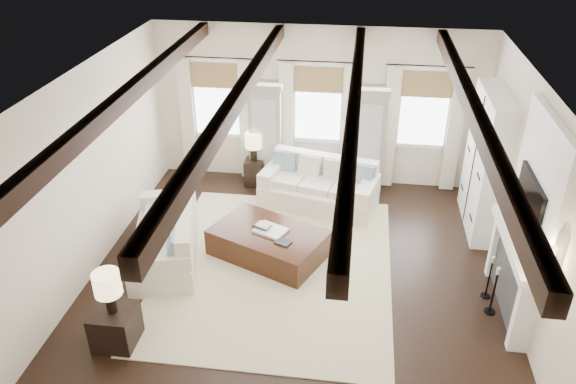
# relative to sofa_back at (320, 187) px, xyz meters

# --- Properties ---
(ground) EXTENTS (7.50, 7.50, 0.00)m
(ground) POSITION_rel_sofa_back_xyz_m (-0.16, -2.68, -0.37)
(ground) COLOR black
(ground) RESTS_ON ground
(room_shell) EXTENTS (6.54, 7.54, 3.22)m
(room_shell) POSITION_rel_sofa_back_xyz_m (0.59, -1.78, 1.52)
(room_shell) COLOR #F2E5CF
(room_shell) RESTS_ON ground
(area_rug) EXTENTS (3.71, 4.53, 0.02)m
(area_rug) POSITION_rel_sofa_back_xyz_m (-0.53, -2.14, -0.36)
(area_rug) COLOR beige
(area_rug) RESTS_ON ground
(sofa_back) EXTENTS (2.34, 1.47, 0.93)m
(sofa_back) POSITION_rel_sofa_back_xyz_m (0.00, 0.00, 0.00)
(sofa_back) COLOR silver
(sofa_back) RESTS_ON ground
(sofa_left) EXTENTS (1.49, 2.36, 0.94)m
(sofa_left) POSITION_rel_sofa_back_xyz_m (-2.33, -2.06, 0.00)
(sofa_left) COLOR silver
(sofa_left) RESTS_ON ground
(ottoman) EXTENTS (2.11, 1.77, 0.47)m
(ottoman) POSITION_rel_sofa_back_xyz_m (-0.70, -1.80, -0.13)
(ottoman) COLOR black
(ottoman) RESTS_ON ground
(tray) EXTENTS (0.61, 0.55, 0.04)m
(tray) POSITION_rel_sofa_back_xyz_m (-0.66, -1.81, 0.12)
(tray) COLOR white
(tray) RESTS_ON ottoman
(book_lower) EXTENTS (0.32, 0.29, 0.04)m
(book_lower) POSITION_rel_sofa_back_xyz_m (-0.81, -1.74, 0.16)
(book_lower) COLOR #262628
(book_lower) RESTS_ON tray
(book_upper) EXTENTS (0.27, 0.24, 0.03)m
(book_upper) POSITION_rel_sofa_back_xyz_m (-0.78, -1.78, 0.20)
(book_upper) COLOR beige
(book_upper) RESTS_ON book_lower
(book_loose) EXTENTS (0.29, 0.26, 0.03)m
(book_loose) POSITION_rel_sofa_back_xyz_m (-0.41, -2.12, 0.12)
(book_loose) COLOR #262628
(book_loose) RESTS_ON ottoman
(side_table_front) EXTENTS (0.55, 0.55, 0.55)m
(side_table_front) POSITION_rel_sofa_back_xyz_m (-2.40, -4.11, -0.10)
(side_table_front) COLOR black
(side_table_front) RESTS_ON ground
(lamp_front) EXTENTS (0.36, 0.36, 0.62)m
(lamp_front) POSITION_rel_sofa_back_xyz_m (-2.40, -4.11, 0.60)
(lamp_front) COLOR black
(lamp_front) RESTS_ON side_table_front
(side_table_back) EXTENTS (0.37, 0.37, 0.56)m
(side_table_back) POSITION_rel_sofa_back_xyz_m (-1.40, 0.63, -0.09)
(side_table_back) COLOR black
(side_table_back) RESTS_ON ground
(lamp_back) EXTENTS (0.34, 0.34, 0.58)m
(lamp_back) POSITION_rel_sofa_back_xyz_m (-1.40, 0.63, 0.58)
(lamp_back) COLOR black
(lamp_back) RESTS_ON side_table_back
(candlestick_near) EXTENTS (0.16, 0.16, 0.79)m
(candlestick_near) POSITION_rel_sofa_back_xyz_m (2.74, -2.78, -0.04)
(candlestick_near) COLOR black
(candlestick_near) RESTS_ON ground
(candlestick_far) EXTENTS (0.15, 0.15, 0.73)m
(candlestick_far) POSITION_rel_sofa_back_xyz_m (2.74, -2.43, -0.07)
(candlestick_far) COLOR black
(candlestick_far) RESTS_ON ground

